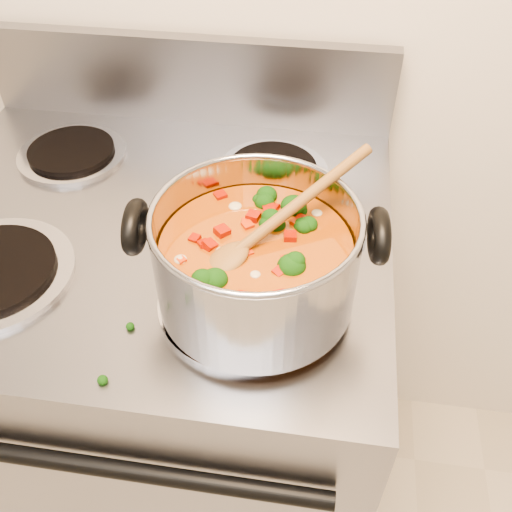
# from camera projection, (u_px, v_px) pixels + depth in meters

# --- Properties ---
(electric_range) EXTENTS (0.75, 0.68, 1.08)m
(electric_range) POSITION_uv_depth(u_px,v_px,m) (175.00, 383.00, 1.20)
(electric_range) COLOR gray
(electric_range) RESTS_ON ground
(stockpot) EXTENTS (0.31, 0.25, 0.15)m
(stockpot) POSITION_uv_depth(u_px,v_px,m) (255.00, 261.00, 0.70)
(stockpot) COLOR #A0A0A8
(stockpot) RESTS_ON electric_range
(wooden_spoon) EXTENTS (0.20, 0.20, 0.09)m
(wooden_spoon) POSITION_uv_depth(u_px,v_px,m) (264.00, 230.00, 0.68)
(wooden_spoon) COLOR brown
(wooden_spoon) RESTS_ON stockpot
(cooktop_crumbs) EXTENTS (0.27, 0.21, 0.01)m
(cooktop_crumbs) POSITION_uv_depth(u_px,v_px,m) (293.00, 334.00, 0.72)
(cooktop_crumbs) COLOR black
(cooktop_crumbs) RESTS_ON electric_range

